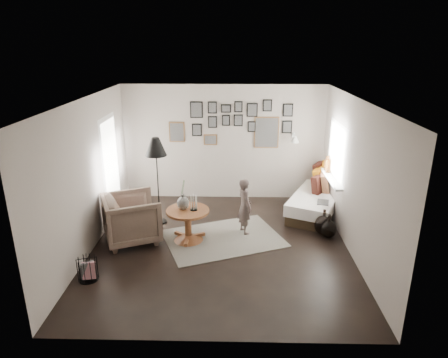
{
  "coord_description": "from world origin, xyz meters",
  "views": [
    {
      "loc": [
        0.22,
        -6.35,
        3.48
      ],
      "look_at": [
        0.05,
        0.5,
        1.1
      ],
      "focal_mm": 32.0,
      "sensor_mm": 36.0,
      "label": 1
    }
  ],
  "objects_px": {
    "vase": "(183,201)",
    "magazine_basket": "(88,269)",
    "daybed": "(316,197)",
    "child": "(245,206)",
    "armchair": "(132,218)",
    "demijohn_small": "(329,229)",
    "pedestal_table": "(188,226)",
    "floor_lamp": "(156,150)",
    "demijohn_large": "(323,225)"
  },
  "relations": [
    {
      "from": "demijohn_large",
      "to": "daybed",
      "type": "bearing_deg",
      "value": 86.14
    },
    {
      "from": "armchair",
      "to": "floor_lamp",
      "type": "xyz_separation_m",
      "value": [
        0.36,
        0.77,
        1.08
      ]
    },
    {
      "from": "daybed",
      "to": "floor_lamp",
      "type": "relative_size",
      "value": 1.22
    },
    {
      "from": "armchair",
      "to": "demijohn_small",
      "type": "relative_size",
      "value": 2.09
    },
    {
      "from": "pedestal_table",
      "to": "vase",
      "type": "distance_m",
      "value": 0.51
    },
    {
      "from": "pedestal_table",
      "to": "child",
      "type": "relative_size",
      "value": 0.72
    },
    {
      "from": "floor_lamp",
      "to": "demijohn_small",
      "type": "xyz_separation_m",
      "value": [
        3.26,
        -0.57,
        -1.34
      ]
    },
    {
      "from": "magazine_basket",
      "to": "demijohn_large",
      "type": "xyz_separation_m",
      "value": [
        3.92,
        1.61,
        0.01
      ]
    },
    {
      "from": "magazine_basket",
      "to": "demijohn_large",
      "type": "height_order",
      "value": "demijohn_large"
    },
    {
      "from": "armchair",
      "to": "demijohn_large",
      "type": "bearing_deg",
      "value": -108.44
    },
    {
      "from": "vase",
      "to": "pedestal_table",
      "type": "bearing_deg",
      "value": -14.04
    },
    {
      "from": "daybed",
      "to": "armchair",
      "type": "height_order",
      "value": "daybed"
    },
    {
      "from": "pedestal_table",
      "to": "floor_lamp",
      "type": "height_order",
      "value": "floor_lamp"
    },
    {
      "from": "daybed",
      "to": "floor_lamp",
      "type": "xyz_separation_m",
      "value": [
        -3.26,
        -0.68,
        1.2
      ]
    },
    {
      "from": "demijohn_large",
      "to": "demijohn_small",
      "type": "bearing_deg",
      "value": -58.14
    },
    {
      "from": "demijohn_large",
      "to": "child",
      "type": "bearing_deg",
      "value": 178.46
    },
    {
      "from": "pedestal_table",
      "to": "armchair",
      "type": "bearing_deg",
      "value": -179.59
    },
    {
      "from": "daybed",
      "to": "magazine_basket",
      "type": "bearing_deg",
      "value": -121.01
    },
    {
      "from": "pedestal_table",
      "to": "armchair",
      "type": "xyz_separation_m",
      "value": [
        -1.02,
        -0.01,
        0.15
      ]
    },
    {
      "from": "vase",
      "to": "floor_lamp",
      "type": "distance_m",
      "value": 1.19
    },
    {
      "from": "demijohn_small",
      "to": "child",
      "type": "distance_m",
      "value": 1.61
    },
    {
      "from": "magazine_basket",
      "to": "demijohn_large",
      "type": "distance_m",
      "value": 4.24
    },
    {
      "from": "floor_lamp",
      "to": "armchair",
      "type": "bearing_deg",
      "value": -114.77
    },
    {
      "from": "pedestal_table",
      "to": "floor_lamp",
      "type": "distance_m",
      "value": 1.59
    },
    {
      "from": "pedestal_table",
      "to": "magazine_basket",
      "type": "height_order",
      "value": "pedestal_table"
    },
    {
      "from": "magazine_basket",
      "to": "daybed",
      "type": "bearing_deg",
      "value": 34.45
    },
    {
      "from": "floor_lamp",
      "to": "demijohn_large",
      "type": "xyz_separation_m",
      "value": [
        3.18,
        -0.45,
        -1.32
      ]
    },
    {
      "from": "child",
      "to": "vase",
      "type": "bearing_deg",
      "value": 83.13
    },
    {
      "from": "pedestal_table",
      "to": "floor_lamp",
      "type": "xyz_separation_m",
      "value": [
        -0.66,
        0.76,
        1.23
      ]
    },
    {
      "from": "vase",
      "to": "demijohn_small",
      "type": "relative_size",
      "value": 1.21
    },
    {
      "from": "vase",
      "to": "demijohn_small",
      "type": "bearing_deg",
      "value": 3.6
    },
    {
      "from": "armchair",
      "to": "demijohn_large",
      "type": "height_order",
      "value": "armchair"
    },
    {
      "from": "demijohn_small",
      "to": "child",
      "type": "height_order",
      "value": "child"
    },
    {
      "from": "daybed",
      "to": "magazine_basket",
      "type": "distance_m",
      "value": 4.85
    },
    {
      "from": "demijohn_large",
      "to": "child",
      "type": "height_order",
      "value": "child"
    },
    {
      "from": "vase",
      "to": "floor_lamp",
      "type": "xyz_separation_m",
      "value": [
        -0.58,
        0.74,
        0.73
      ]
    },
    {
      "from": "vase",
      "to": "daybed",
      "type": "bearing_deg",
      "value": 27.97
    },
    {
      "from": "demijohn_large",
      "to": "demijohn_small",
      "type": "xyz_separation_m",
      "value": [
        0.07,
        -0.12,
        -0.02
      ]
    },
    {
      "from": "daybed",
      "to": "magazine_basket",
      "type": "xyz_separation_m",
      "value": [
        -4.0,
        -2.74,
        -0.13
      ]
    },
    {
      "from": "pedestal_table",
      "to": "magazine_basket",
      "type": "bearing_deg",
      "value": -137.11
    },
    {
      "from": "magazine_basket",
      "to": "pedestal_table",
      "type": "bearing_deg",
      "value": 42.89
    },
    {
      "from": "floor_lamp",
      "to": "child",
      "type": "xyz_separation_m",
      "value": [
        1.7,
        -0.41,
        -0.97
      ]
    },
    {
      "from": "demijohn_small",
      "to": "floor_lamp",
      "type": "bearing_deg",
      "value": 169.99
    },
    {
      "from": "child",
      "to": "armchair",
      "type": "bearing_deg",
      "value": 76.52
    },
    {
      "from": "daybed",
      "to": "child",
      "type": "relative_size",
      "value": 1.98
    },
    {
      "from": "daybed",
      "to": "demijohn_large",
      "type": "bearing_deg",
      "value": -69.32
    },
    {
      "from": "magazine_basket",
      "to": "child",
      "type": "distance_m",
      "value": 2.96
    },
    {
      "from": "demijohn_small",
      "to": "pedestal_table",
      "type": "bearing_deg",
      "value": -175.85
    },
    {
      "from": "vase",
      "to": "magazine_basket",
      "type": "distance_m",
      "value": 1.97
    },
    {
      "from": "daybed",
      "to": "demijohn_large",
      "type": "xyz_separation_m",
      "value": [
        -0.08,
        -1.13,
        -0.12
      ]
    }
  ]
}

